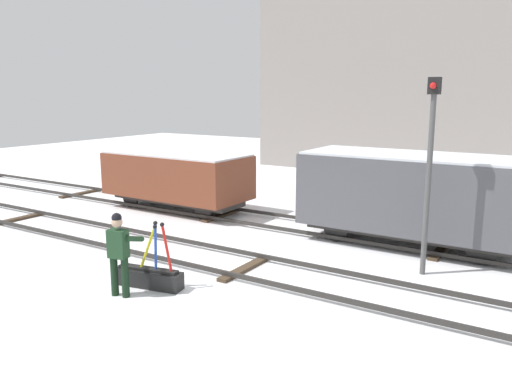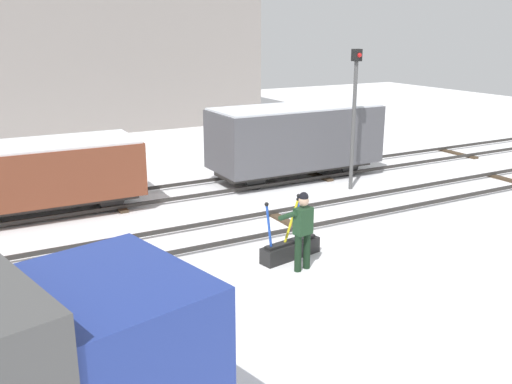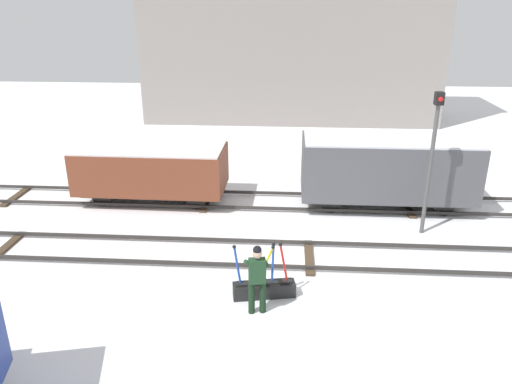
{
  "view_description": "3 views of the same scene",
  "coord_description": "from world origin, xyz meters",
  "px_view_note": "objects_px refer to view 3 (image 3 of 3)",
  "views": [
    {
      "loc": [
        6.17,
        -9.34,
        4.02
      ],
      "look_at": [
        -0.58,
        1.37,
        1.55
      ],
      "focal_mm": 35.58,
      "sensor_mm": 36.0,
      "label": 1
    },
    {
      "loc": [
        -7.51,
        -11.92,
        4.96
      ],
      "look_at": [
        -0.91,
        0.1,
        0.98
      ],
      "focal_mm": 39.69,
      "sensor_mm": 36.0,
      "label": 2
    },
    {
      "loc": [
        -0.65,
        -12.33,
        6.8
      ],
      "look_at": [
        -1.63,
        2.05,
        1.16
      ],
      "focal_mm": 34.8,
      "sensor_mm": 36.0,
      "label": 3
    }
  ],
  "objects_px": {
    "freight_car_mid_siding": "(387,168)",
    "freight_car_back_track": "(152,170)",
    "rail_worker": "(257,275)",
    "switch_lever_frame": "(264,287)",
    "signal_post": "(432,151)"
  },
  "relations": [
    {
      "from": "rail_worker",
      "to": "signal_post",
      "type": "xyz_separation_m",
      "value": [
        4.83,
        4.51,
        1.66
      ]
    },
    {
      "from": "rail_worker",
      "to": "signal_post",
      "type": "bearing_deg",
      "value": 32.13
    },
    {
      "from": "freight_car_back_track",
      "to": "switch_lever_frame",
      "type": "bearing_deg",
      "value": -53.11
    },
    {
      "from": "freight_car_mid_siding",
      "to": "freight_car_back_track",
      "type": "xyz_separation_m",
      "value": [
        -8.14,
        0.0,
        -0.23
      ]
    },
    {
      "from": "rail_worker",
      "to": "freight_car_back_track",
      "type": "relative_size",
      "value": 0.33
    },
    {
      "from": "freight_car_mid_siding",
      "to": "switch_lever_frame",
      "type": "bearing_deg",
      "value": -123.37
    },
    {
      "from": "switch_lever_frame",
      "to": "freight_car_back_track",
      "type": "relative_size",
      "value": 0.3
    },
    {
      "from": "switch_lever_frame",
      "to": "rail_worker",
      "type": "distance_m",
      "value": 0.97
    },
    {
      "from": "rail_worker",
      "to": "freight_car_back_track",
      "type": "xyz_separation_m",
      "value": [
        -4.14,
        6.51,
        0.22
      ]
    },
    {
      "from": "rail_worker",
      "to": "signal_post",
      "type": "relative_size",
      "value": 0.39
    },
    {
      "from": "rail_worker",
      "to": "freight_car_mid_siding",
      "type": "bearing_deg",
      "value": 47.57
    },
    {
      "from": "switch_lever_frame",
      "to": "rail_worker",
      "type": "xyz_separation_m",
      "value": [
        -0.13,
        -0.64,
        0.72
      ]
    },
    {
      "from": "freight_car_back_track",
      "to": "signal_post",
      "type": "bearing_deg",
      "value": -11.74
    },
    {
      "from": "signal_post",
      "to": "freight_car_mid_siding",
      "type": "height_order",
      "value": "signal_post"
    },
    {
      "from": "signal_post",
      "to": "freight_car_back_track",
      "type": "height_order",
      "value": "signal_post"
    }
  ]
}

